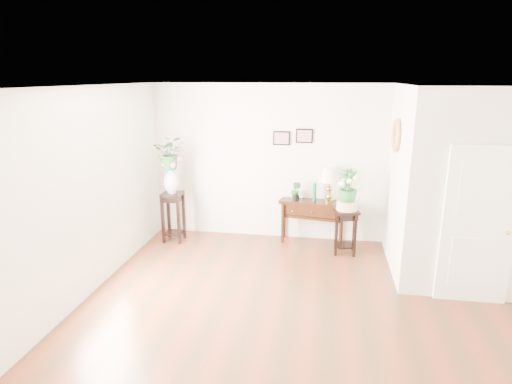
% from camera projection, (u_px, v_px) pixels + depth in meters
% --- Properties ---
extents(floor, '(6.00, 5.50, 0.02)m').
position_uv_depth(floor, '(308.00, 318.00, 5.34)').
color(floor, brown).
rests_on(floor, ground).
extents(ceiling, '(6.00, 5.50, 0.02)m').
position_uv_depth(ceiling, '(317.00, 87.00, 4.60)').
color(ceiling, white).
rests_on(ceiling, ground).
extents(wall_back, '(6.00, 0.02, 2.80)m').
position_uv_depth(wall_back, '(318.00, 164.00, 7.59)').
color(wall_back, white).
rests_on(wall_back, ground).
extents(wall_front, '(6.00, 0.02, 2.80)m').
position_uv_depth(wall_front, '(295.00, 362.00, 2.35)').
color(wall_front, white).
rests_on(wall_front, ground).
extents(wall_left, '(0.02, 5.50, 2.80)m').
position_uv_depth(wall_left, '(75.00, 199.00, 5.43)').
color(wall_left, white).
rests_on(wall_left, ground).
extents(partition, '(1.80, 1.95, 2.80)m').
position_uv_depth(partition, '(459.00, 182.00, 6.33)').
color(partition, white).
rests_on(partition, floor).
extents(door, '(0.90, 0.05, 2.10)m').
position_uv_depth(door, '(478.00, 227.00, 5.47)').
color(door, white).
rests_on(door, floor).
extents(art_print_left, '(0.30, 0.02, 0.25)m').
position_uv_depth(art_print_left, '(282.00, 138.00, 7.55)').
color(art_print_left, black).
rests_on(art_print_left, wall_back).
extents(art_print_right, '(0.30, 0.02, 0.25)m').
position_uv_depth(art_print_right, '(304.00, 136.00, 7.47)').
color(art_print_right, black).
rests_on(art_print_right, wall_back).
extents(wall_ornament, '(0.07, 0.51, 0.51)m').
position_uv_depth(wall_ornament, '(396.00, 135.00, 6.43)').
color(wall_ornament, tan).
rests_on(wall_ornament, partition).
extents(console_table, '(1.20, 0.58, 0.77)m').
position_uv_depth(console_table, '(312.00, 221.00, 7.69)').
color(console_table, black).
rests_on(console_table, floor).
extents(table_lamp, '(0.40, 0.40, 0.62)m').
position_uv_depth(table_lamp, '(329.00, 182.00, 7.45)').
color(table_lamp, '#AC9B3E').
rests_on(table_lamp, console_table).
extents(green_vase, '(0.07, 0.07, 0.32)m').
position_uv_depth(green_vase, '(315.00, 192.00, 7.54)').
color(green_vase, '#185130').
rests_on(green_vase, console_table).
extents(potted_plant, '(0.22, 0.21, 0.33)m').
position_uv_depth(potted_plant, '(296.00, 191.00, 7.59)').
color(potted_plant, '#28632B').
rests_on(potted_plant, console_table).
extents(plant_stand_a, '(0.36, 0.36, 0.90)m').
position_uv_depth(plant_stand_a, '(173.00, 217.00, 7.73)').
color(plant_stand_a, black).
rests_on(plant_stand_a, floor).
extents(porcelain_vase, '(0.31, 0.31, 0.48)m').
position_uv_depth(porcelain_vase, '(172.00, 180.00, 7.55)').
color(porcelain_vase, silver).
rests_on(porcelain_vase, plant_stand_a).
extents(lily_arrangement, '(0.60, 0.54, 0.59)m').
position_uv_depth(lily_arrangement, '(170.00, 154.00, 7.42)').
color(lily_arrangement, '#28632B').
rests_on(lily_arrangement, porcelain_vase).
extents(plant_stand_b, '(0.45, 0.45, 0.77)m').
position_uv_depth(plant_stand_b, '(345.00, 231.00, 7.20)').
color(plant_stand_b, black).
rests_on(plant_stand_b, floor).
extents(ceramic_bowl, '(0.40, 0.40, 0.15)m').
position_uv_depth(ceramic_bowl, '(347.00, 205.00, 7.07)').
color(ceramic_bowl, beige).
rests_on(ceramic_bowl, plant_stand_b).
extents(narcissus, '(0.36, 0.36, 0.56)m').
position_uv_depth(narcissus, '(348.00, 186.00, 6.99)').
color(narcissus, '#28632B').
rests_on(narcissus, ceramic_bowl).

